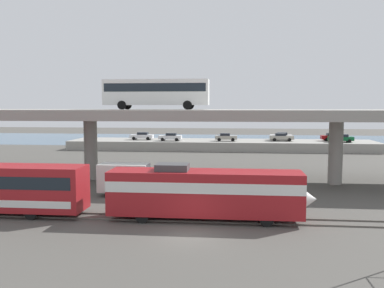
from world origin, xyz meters
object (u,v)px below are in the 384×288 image
(parked_car_1, at_px, (281,137))
(parked_car_5, at_px, (341,138))
(parked_car_2, at_px, (170,137))
(parked_car_6, at_px, (333,137))
(transit_bus_on_overpass, at_px, (156,91))
(parked_car_0, at_px, (142,136))
(parked_car_4, at_px, (226,137))
(service_truck_east, at_px, (133,179))
(parked_car_3, at_px, (281,136))
(train_locomotive, at_px, (214,191))

(parked_car_1, bearing_deg, parked_car_5, -8.25)
(parked_car_2, height_order, parked_car_6, same)
(transit_bus_on_overpass, distance_m, parked_car_6, 44.90)
(transit_bus_on_overpass, xyz_separation_m, parked_car_1, (17.61, 33.38, -7.57))
(parked_car_0, xyz_separation_m, parked_car_2, (5.95, -1.88, 0.00))
(parked_car_4, height_order, parked_car_5, same)
(parked_car_4, bearing_deg, service_truck_east, -100.24)
(parked_car_6, bearing_deg, transit_bus_on_overpass, -128.35)
(parked_car_0, bearing_deg, transit_bus_on_overpass, 105.50)
(transit_bus_on_overpass, height_order, parked_car_0, transit_bus_on_overpass)
(transit_bus_on_overpass, relative_size, parked_car_3, 2.84)
(transit_bus_on_overpass, height_order, parked_car_6, transit_bus_on_overpass)
(parked_car_2, xyz_separation_m, parked_car_3, (21.18, 4.34, -0.00))
(parked_car_2, xyz_separation_m, parked_car_4, (10.53, 0.69, -0.00))
(parked_car_0, bearing_deg, train_locomotive, 108.38)
(parked_car_6, bearing_deg, parked_car_2, -174.36)
(transit_bus_on_overpass, relative_size, parked_car_6, 2.59)
(parked_car_0, height_order, parked_car_3, same)
(parked_car_4, relative_size, parked_car_5, 0.94)
(parked_car_6, bearing_deg, parked_car_3, 172.29)
(service_truck_east, distance_m, parked_car_6, 52.38)
(service_truck_east, height_order, parked_car_1, parked_car_1)
(transit_bus_on_overpass, bearing_deg, parked_car_3, -116.34)
(parked_car_4, distance_m, parked_car_6, 20.42)
(parked_car_0, relative_size, parked_car_2, 1.04)
(parked_car_0, xyz_separation_m, parked_car_5, (37.51, -1.71, 0.00))
(train_locomotive, distance_m, parked_car_6, 55.71)
(transit_bus_on_overpass, xyz_separation_m, parked_car_6, (27.46, 34.71, -7.57))
(transit_bus_on_overpass, relative_size, parked_car_5, 2.73)
(parked_car_2, relative_size, parked_car_6, 0.94)
(service_truck_east, height_order, parked_car_3, parked_car_3)
(parked_car_2, bearing_deg, parked_car_1, -175.35)
(transit_bus_on_overpass, relative_size, parked_car_0, 2.67)
(train_locomotive, bearing_deg, service_truck_east, 136.09)
(transit_bus_on_overpass, relative_size, parked_car_1, 2.69)
(parked_car_0, distance_m, parked_car_3, 27.25)
(train_locomotive, height_order, parked_car_3, train_locomotive)
(parked_car_0, bearing_deg, parked_car_6, -178.18)
(parked_car_3, relative_size, parked_car_4, 1.03)
(service_truck_east, relative_size, parked_car_4, 1.65)
(service_truck_east, relative_size, parked_car_6, 1.47)
(parked_car_3, xyz_separation_m, parked_car_6, (9.63, -1.30, 0.00))
(train_locomotive, xyz_separation_m, service_truck_east, (-8.02, 7.72, -0.56))
(parked_car_2, height_order, parked_car_4, same)
(parked_car_5, bearing_deg, parked_car_6, -75.55)
(train_locomotive, distance_m, parked_car_0, 53.63)
(parked_car_2, bearing_deg, parked_car_0, -17.50)
(parked_car_0, relative_size, parked_car_6, 0.97)
(parked_car_5, xyz_separation_m, parked_car_6, (-0.74, 2.87, -0.00))
(parked_car_0, relative_size, parked_car_3, 1.06)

